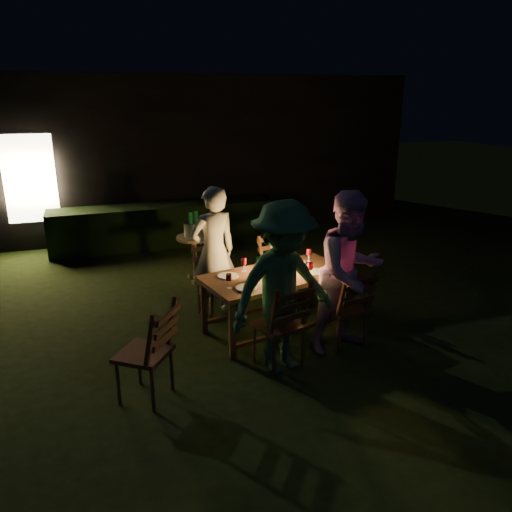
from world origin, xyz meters
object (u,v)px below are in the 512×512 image
object	(u,v)px
person_house_side	(214,252)
side_table	(194,242)
person_opp_left	(283,288)
lantern	(278,260)
bottle_bucket_b	(196,225)
ice_bucket	(194,229)
dining_table	(276,279)
chair_far_left	(216,294)
bottle_table	(259,267)
person_opp_right	(350,273)
chair_near_left	(280,339)
chair_near_right	(344,321)
chair_far_right	(279,281)
chair_spare	(147,369)
bottle_bucket_a	(191,227)
chair_end	(351,288)

from	to	relation	value
person_house_side	side_table	world-z (taller)	person_house_side
person_opp_left	lantern	xyz separation A→B (m)	(0.31, 0.96, -0.03)
person_house_side	bottle_bucket_b	world-z (taller)	person_house_side
person_house_side	ice_bucket	distance (m)	1.29
ice_bucket	bottle_bucket_b	world-z (taller)	bottle_bucket_b
dining_table	chair_far_left	distance (m)	0.97
bottle_table	ice_bucket	bearing A→B (deg)	99.98
person_opp_right	person_opp_left	bearing A→B (deg)	-180.00
chair_near_left	bottle_bucket_b	xyz separation A→B (m)	(-0.28, 2.89, 0.57)
dining_table	person_opp_right	xyz separation A→B (m)	(0.61, -0.71, 0.26)
chair_near_right	chair_far_left	size ratio (longest dim) A/B	1.03
chair_near_right	bottle_table	world-z (taller)	chair_near_right
chair_near_left	chair_far_right	world-z (taller)	chair_near_left
chair_far_right	bottle_table	xyz separation A→B (m)	(-0.62, -0.92, 0.59)
ice_bucket	bottle_table	bearing A→B (deg)	-80.02
chair_spare	bottle_bucket_a	size ratio (longest dim) A/B	3.30
chair_far_left	bottle_bucket_b	xyz separation A→B (m)	(0.05, 1.38, 0.59)
person_opp_left	dining_table	bearing A→B (deg)	61.24
lantern	person_opp_right	bearing A→B (deg)	-53.20
side_table	bottle_bucket_a	size ratio (longest dim) A/B	2.29
chair_end	bottle_bucket_a	bearing A→B (deg)	-139.92
ice_bucket	bottle_bucket_a	xyz separation A→B (m)	(-0.05, -0.04, 0.05)
ice_bucket	bottle_bucket_b	distance (m)	0.08
chair_end	person_opp_right	xyz separation A→B (m)	(-0.59, -0.97, 0.63)
chair_far_right	chair_end	bearing A→B (deg)	127.15
chair_near_right	chair_end	bearing A→B (deg)	45.63
bottle_table	bottle_bucket_b	distance (m)	2.12
bottle_bucket_a	bottle_table	bearing A→B (deg)	-78.45
chair_near_left	bottle_bucket_b	world-z (taller)	chair_near_left
person_opp_left	lantern	distance (m)	1.00
chair_spare	bottle_bucket_a	distance (m)	3.19
chair_far_right	chair_end	size ratio (longest dim) A/B	0.98
chair_near_left	side_table	xyz separation A→B (m)	(-0.33, 2.85, 0.33)
person_house_side	person_opp_left	distance (m)	1.64
chair_far_right	bottle_table	distance (m)	1.26
chair_near_left	person_house_side	bearing A→B (deg)	87.73
bottle_table	bottle_bucket_b	size ratio (longest dim) A/B	0.88
bottle_table	side_table	bearing A→B (deg)	99.98
dining_table	bottle_bucket_b	world-z (taller)	bottle_bucket_b
chair_near_right	person_opp_right	size ratio (longest dim) A/B	0.55
chair_far_right	ice_bucket	xyz separation A→B (m)	(-0.98, 1.13, 0.55)
chair_near_left	chair_near_right	world-z (taller)	chair_near_left
side_table	chair_far_right	bearing A→B (deg)	-49.12
dining_table	side_table	distance (m)	2.09
chair_spare	chair_near_right	bearing A→B (deg)	-45.25
chair_end	chair_near_left	bearing A→B (deg)	-60.59
side_table	bottle_bucket_b	xyz separation A→B (m)	(0.05, 0.04, 0.25)
lantern	side_table	size ratio (longest dim) A/B	0.48
ice_bucket	chair_spare	bearing A→B (deg)	-110.29
bottle_bucket_a	chair_end	bearing A→B (deg)	-42.48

